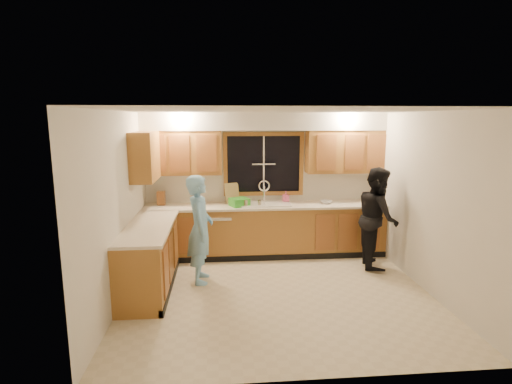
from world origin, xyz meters
The scene contains 26 objects.
floor centered at (0.00, 0.00, 0.00)m, with size 4.20×4.20×0.00m, color beige.
ceiling centered at (0.00, 0.00, 2.50)m, with size 4.20×4.20×0.00m, color silver.
wall_back centered at (0.00, 1.90, 1.25)m, with size 4.20×4.20×0.00m, color silver.
wall_left centered at (-2.10, 0.00, 1.25)m, with size 3.80×3.80×0.00m, color silver.
wall_right centered at (2.10, 0.00, 1.25)m, with size 3.80×3.80×0.00m, color silver.
base_cabinets_back centered at (0.00, 1.60, 0.44)m, with size 4.20×0.60×0.88m, color #AC7232.
base_cabinets_left centered at (-1.80, 0.35, 0.44)m, with size 0.60×1.90×0.88m, color #AC7232.
countertop_back centered at (0.00, 1.58, 0.90)m, with size 4.20×0.63×0.04m, color #F5E6CE.
countertop_left centered at (-1.79, 0.35, 0.90)m, with size 0.63×1.90×0.04m, color #F5E6CE.
upper_cabinets_left centered at (-1.43, 1.73, 1.83)m, with size 1.35×0.33×0.75m, color #AC7232.
upper_cabinets_right centered at (1.43, 1.73, 1.83)m, with size 1.35×0.33×0.75m, color #AC7232.
upper_cabinets_return centered at (-1.94, 1.12, 1.83)m, with size 0.33×0.90×0.75m, color #AC7232.
soffit centered at (0.00, 1.72, 2.35)m, with size 4.20×0.35×0.30m, color silver.
window_frame centered at (0.00, 1.89, 1.60)m, with size 1.44×0.03×1.14m.
sink centered at (0.00, 1.60, 0.86)m, with size 0.86×0.52×0.57m.
dishwasher centered at (-0.85, 1.59, 0.41)m, with size 0.60×0.56×0.82m, color white.
stove centered at (-1.80, -0.22, 0.45)m, with size 0.58×0.75×0.90m, color white.
man centered at (-1.08, 0.53, 0.80)m, with size 0.59×0.38×1.61m, color #7CBCEA.
woman centered at (1.76, 0.92, 0.82)m, with size 0.80×0.62×1.64m, color black.
knife_block centered at (-1.81, 1.74, 1.04)m, with size 0.13×0.11×0.24m, color #A15E2C.
cutting_board centered at (-0.58, 1.82, 1.10)m, with size 0.27×0.02×0.36m, color tan.
dish_crate centered at (-0.46, 1.52, 0.99)m, with size 0.29×0.27×0.14m, color green.
soap_bottle centered at (0.38, 1.73, 1.03)m, with size 0.09×0.10×0.21m, color #DE5485.
bowl centered at (1.09, 1.60, 0.95)m, with size 0.20×0.20×0.05m, color silver.
can_left centered at (-0.36, 1.42, 0.98)m, with size 0.07×0.07×0.13m, color #C1B295.
can_right centered at (-0.12, 1.45, 0.98)m, with size 0.06×0.06×0.11m, color #C1B295.
Camera 1 is at (-0.76, -5.19, 2.39)m, focal length 28.00 mm.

